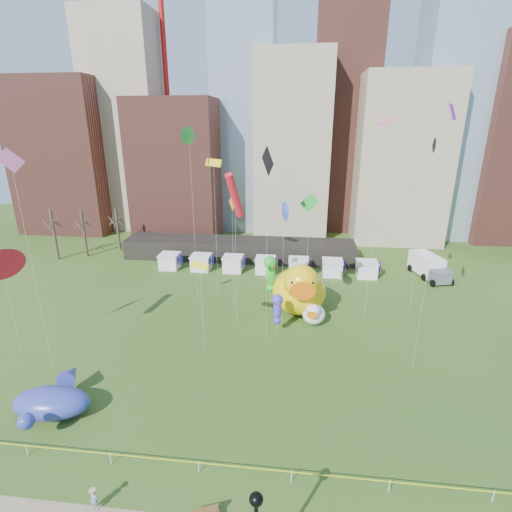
# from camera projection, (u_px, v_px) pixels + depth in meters

# --- Properties ---
(ground) EXTENTS (160.00, 160.00, 0.00)m
(ground) POSITION_uv_depth(u_px,v_px,m) (199.00, 472.00, 25.06)
(ground) COLOR #274A17
(ground) RESTS_ON ground
(skyline) EXTENTS (101.00, 23.00, 68.00)m
(skyline) POSITION_uv_depth(u_px,v_px,m) (284.00, 124.00, 75.16)
(skyline) COLOR brown
(skyline) RESTS_ON ground
(pavilion) EXTENTS (38.00, 6.00, 3.20)m
(pavilion) POSITION_uv_depth(u_px,v_px,m) (239.00, 249.00, 64.41)
(pavilion) COLOR black
(pavilion) RESTS_ON ground
(vendor_tents) EXTENTS (33.24, 2.80, 2.40)m
(vendor_tents) POSITION_uv_depth(u_px,v_px,m) (266.00, 266.00, 58.39)
(vendor_tents) COLOR white
(vendor_tents) RESTS_ON ground
(bare_trees) EXTENTS (8.44, 6.44, 8.50)m
(bare_trees) POSITION_uv_depth(u_px,v_px,m) (85.00, 233.00, 65.12)
(bare_trees) COLOR #382B21
(bare_trees) RESTS_ON ground
(caution_tape) EXTENTS (50.00, 0.06, 0.90)m
(caution_tape) POSITION_uv_depth(u_px,v_px,m) (198.00, 464.00, 24.83)
(caution_tape) COLOR white
(caution_tape) RESTS_ON ground
(big_duck) EXTENTS (6.99, 9.01, 6.73)m
(big_duck) POSITION_uv_depth(u_px,v_px,m) (299.00, 289.00, 45.23)
(big_duck) COLOR yellow
(big_duck) RESTS_ON ground
(small_duck) EXTENTS (3.05, 3.75, 2.73)m
(small_duck) POSITION_uv_depth(u_px,v_px,m) (314.00, 314.00, 43.28)
(small_duck) COLOR white
(small_duck) RESTS_ON ground
(seahorse_green) EXTENTS (1.88, 2.15, 6.91)m
(seahorse_green) POSITION_uv_depth(u_px,v_px,m) (270.00, 271.00, 45.29)
(seahorse_green) COLOR silver
(seahorse_green) RESTS_ON ground
(seahorse_purple) EXTENTS (1.34, 1.60, 4.63)m
(seahorse_purple) POSITION_uv_depth(u_px,v_px,m) (277.00, 307.00, 40.66)
(seahorse_purple) COLOR silver
(seahorse_purple) RESTS_ON ground
(whale_inflatable) EXTENTS (6.18, 7.69, 2.63)m
(whale_inflatable) POSITION_uv_depth(u_px,v_px,m) (53.00, 400.00, 29.81)
(whale_inflatable) COLOR #3E3591
(whale_inflatable) RESTS_ON ground
(box_truck) EXTENTS (4.53, 7.85, 3.15)m
(box_truck) POSITION_uv_depth(u_px,v_px,m) (428.00, 266.00, 56.66)
(box_truck) COLOR white
(box_truck) RESTS_ON ground
(woman) EXTENTS (0.61, 0.50, 1.44)m
(woman) POSITION_uv_depth(u_px,v_px,m) (94.00, 500.00, 22.40)
(woman) COLOR white
(woman) RESTS_ON footpath
(kite_0) EXTENTS (1.57, 2.71, 10.67)m
(kite_0) POSITION_uv_depth(u_px,v_px,m) (1.00, 264.00, 35.40)
(kite_0) COLOR silver
(kite_0) RESTS_ON ground
(kite_1) EXTENTS (1.06, 2.04, 22.10)m
(kite_1) POSITION_uv_depth(u_px,v_px,m) (384.00, 125.00, 36.75)
(kite_1) COLOR silver
(kite_1) RESTS_ON ground
(kite_2) EXTENTS (0.45, 1.55, 20.19)m
(kite_2) POSITION_uv_depth(u_px,v_px,m) (433.00, 146.00, 39.37)
(kite_2) COLOR silver
(kite_2) RESTS_ON ground
(kite_3) EXTENTS (1.99, 0.68, 14.87)m
(kite_3) POSITION_uv_depth(u_px,v_px,m) (310.00, 206.00, 39.61)
(kite_3) COLOR silver
(kite_3) RESTS_ON ground
(kite_4) EXTENTS (2.45, 2.17, 17.62)m
(kite_4) POSITION_uv_depth(u_px,v_px,m) (214.00, 164.00, 44.99)
(kite_4) COLOR silver
(kite_4) RESTS_ON ground
(kite_5) EXTENTS (0.76, 1.82, 14.36)m
(kite_5) POSITION_uv_depth(u_px,v_px,m) (284.00, 211.00, 37.45)
(kite_5) COLOR silver
(kite_5) RESTS_ON ground
(kite_6) EXTENTS (0.91, 1.31, 13.99)m
(kite_6) POSITION_uv_depth(u_px,v_px,m) (232.00, 209.00, 42.33)
(kite_6) COLOR silver
(kite_6) RESTS_ON ground
(kite_7) EXTENTS (1.86, 3.58, 22.90)m
(kite_7) POSITION_uv_depth(u_px,v_px,m) (452.00, 114.00, 28.52)
(kite_7) COLOR silver
(kite_7) RESTS_ON ground
(kite_8) EXTENTS (1.83, 2.88, 17.03)m
(kite_8) POSITION_uv_depth(u_px,v_px,m) (235.00, 196.00, 38.66)
(kite_8) COLOR silver
(kite_8) RESTS_ON ground
(kite_9) EXTENTS (1.49, 1.30, 19.81)m
(kite_9) POSITION_uv_depth(u_px,v_px,m) (13.00, 170.00, 29.65)
(kite_9) COLOR silver
(kite_9) RESTS_ON ground
(kite_10) EXTENTS (1.30, 2.33, 19.68)m
(kite_10) POSITION_uv_depth(u_px,v_px,m) (268.00, 165.00, 34.50)
(kite_10) COLOR silver
(kite_10) RESTS_ON ground
(kite_11) EXTENTS (0.75, 1.85, 21.20)m
(kite_11) POSITION_uv_depth(u_px,v_px,m) (189.00, 136.00, 42.30)
(kite_11) COLOR silver
(kite_11) RESTS_ON ground
(kite_12) EXTENTS (1.99, 1.25, 9.30)m
(kite_12) POSITION_uv_depth(u_px,v_px,m) (200.00, 266.00, 35.88)
(kite_12) COLOR silver
(kite_12) RESTS_ON ground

